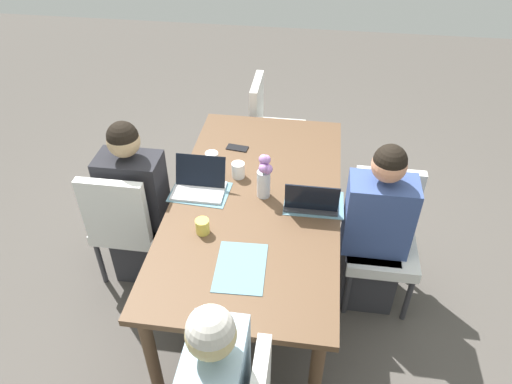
{
  "coord_description": "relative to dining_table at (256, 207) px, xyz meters",
  "views": [
    {
      "loc": [
        2.26,
        0.32,
        2.62
      ],
      "look_at": [
        0.0,
        0.0,
        0.79
      ],
      "focal_mm": 33.7,
      "sensor_mm": 36.0,
      "label": 1
    }
  ],
  "objects": [
    {
      "name": "laptop_far_left_near",
      "position": [
        0.03,
        0.34,
        0.12
      ],
      "size": [
        0.22,
        0.32,
        0.21
      ],
      "color": "#38383D",
      "rests_on": "dining_table"
    },
    {
      "name": "chair_head_left_right_near",
      "position": [
        -1.28,
        -0.06,
        -0.17
      ],
      "size": [
        0.44,
        0.44,
        0.9
      ],
      "color": "silver",
      "rests_on": "ground_plane"
    },
    {
      "name": "phone_black",
      "position": [
        -0.53,
        -0.21,
        0.08
      ],
      "size": [
        0.09,
        0.16,
        0.01
      ],
      "primitive_type": "cube",
      "rotation": [
        0.0,
        0.0,
        1.43
      ],
      "color": "black",
      "rests_on": "dining_table"
    },
    {
      "name": "chair_far_left_near",
      "position": [
        -0.07,
        0.81,
        -0.17
      ],
      "size": [
        0.44,
        0.44,
        0.9
      ],
      "color": "silver",
      "rests_on": "ground_plane"
    },
    {
      "name": "person_near_left_far",
      "position": [
        -0.02,
        -0.8,
        -0.14
      ],
      "size": [
        0.36,
        0.4,
        1.19
      ],
      "color": "#2D2D33",
      "rests_on": "ground_plane"
    },
    {
      "name": "flower_vase",
      "position": [
        -0.04,
        0.04,
        0.23
      ],
      "size": [
        0.1,
        0.1,
        0.3
      ],
      "color": "silver",
      "rests_on": "dining_table"
    },
    {
      "name": "laptop_near_left_far",
      "position": [
        -0.03,
        -0.36,
        0.12
      ],
      "size": [
        0.22,
        0.32,
        0.2
      ],
      "color": "silver",
      "rests_on": "dining_table"
    },
    {
      "name": "dining_table",
      "position": [
        0.0,
        0.0,
        0.0
      ],
      "size": [
        1.97,
        1.03,
        0.74
      ],
      "color": "brown",
      "rests_on": "ground_plane"
    },
    {
      "name": "chair_near_left_far",
      "position": [
        0.05,
        -0.86,
        -0.17
      ],
      "size": [
        0.44,
        0.44,
        0.9
      ],
      "color": "silver",
      "rests_on": "ground_plane"
    },
    {
      "name": "placemat_head_right_left_mid",
      "position": [
        0.58,
        -0.0,
        0.08
      ],
      "size": [
        0.37,
        0.27,
        0.0
      ],
      "primitive_type": "cube",
      "rotation": [
        0.0,
        0.0,
        3.18
      ],
      "color": "slate",
      "rests_on": "dining_table"
    },
    {
      "name": "coffee_mug_near_left",
      "position": [
        -0.29,
        -0.34,
        0.13
      ],
      "size": [
        0.09,
        0.09,
        0.11
      ],
      "primitive_type": "cylinder",
      "color": "white",
      "rests_on": "dining_table"
    },
    {
      "name": "placemat_far_left_near",
      "position": [
        0.0,
        0.35,
        0.08
      ],
      "size": [
        0.26,
        0.36,
        0.0
      ],
      "primitive_type": "cube",
      "rotation": [
        0.0,
        0.0,
        -1.56
      ],
      "color": "slate",
      "rests_on": "dining_table"
    },
    {
      "name": "coffee_mug_near_right",
      "position": [
        0.34,
        -0.26,
        0.12
      ],
      "size": [
        0.08,
        0.08,
        0.09
      ],
      "primitive_type": "cylinder",
      "color": "#DBC64C",
      "rests_on": "dining_table"
    },
    {
      "name": "ground_plane",
      "position": [
        0.0,
        0.0,
        -0.67
      ],
      "size": [
        10.0,
        10.0,
        0.0
      ],
      "primitive_type": "plane",
      "color": "#4C4742"
    },
    {
      "name": "coffee_mug_centre_left",
      "position": [
        -0.21,
        -0.15,
        0.13
      ],
      "size": [
        0.08,
        0.08,
        0.1
      ],
      "primitive_type": "cylinder",
      "color": "white",
      "rests_on": "dining_table"
    },
    {
      "name": "placemat_near_left_far",
      "position": [
        -0.01,
        -0.35,
        0.08
      ],
      "size": [
        0.28,
        0.37,
        0.0
      ],
      "primitive_type": "cube",
      "rotation": [
        0.0,
        0.0,
        1.51
      ],
      "color": "slate",
      "rests_on": "dining_table"
    },
    {
      "name": "person_far_left_near",
      "position": [
        0.01,
        0.75,
        -0.14
      ],
      "size": [
        0.36,
        0.4,
        1.19
      ],
      "color": "#2D2D33",
      "rests_on": "ground_plane"
    }
  ]
}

